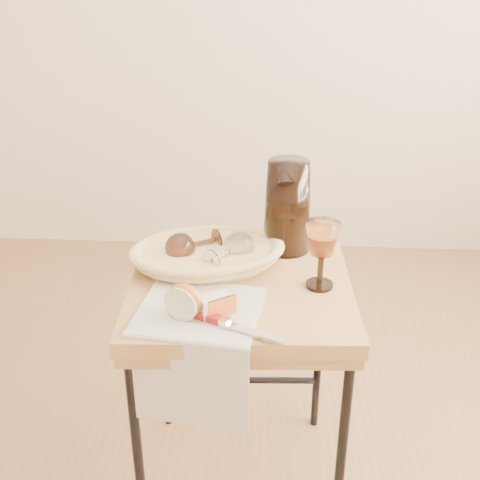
# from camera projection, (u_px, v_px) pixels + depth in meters

# --- Properties ---
(side_table) EXTENTS (0.57, 0.57, 0.70)m
(side_table) POSITION_uv_depth(u_px,v_px,m) (240.00, 389.00, 1.69)
(side_table) COLOR brown
(side_table) RESTS_ON floor
(tea_towel) EXTENTS (0.31, 0.28, 0.01)m
(tea_towel) POSITION_uv_depth(u_px,v_px,m) (200.00, 310.00, 1.40)
(tea_towel) COLOR silver
(tea_towel) RESTS_ON side_table
(bread_basket) EXTENTS (0.40, 0.32, 0.05)m
(bread_basket) POSITION_uv_depth(u_px,v_px,m) (208.00, 256.00, 1.59)
(bread_basket) COLOR tan
(bread_basket) RESTS_ON side_table
(goblet_lying_a) EXTENTS (0.15, 0.14, 0.08)m
(goblet_lying_a) POSITION_uv_depth(u_px,v_px,m) (196.00, 244.00, 1.59)
(goblet_lying_a) COLOR #552F21
(goblet_lying_a) RESTS_ON bread_basket
(goblet_lying_b) EXTENTS (0.14, 0.15, 0.08)m
(goblet_lying_b) POSITION_uv_depth(u_px,v_px,m) (228.00, 252.00, 1.56)
(goblet_lying_b) COLOR white
(goblet_lying_b) RESTS_ON bread_basket
(pitcher) EXTENTS (0.23, 0.28, 0.29)m
(pitcher) POSITION_uv_depth(u_px,v_px,m) (287.00, 206.00, 1.63)
(pitcher) COLOR black
(pitcher) RESTS_ON side_table
(wine_goblet) EXTENTS (0.10, 0.10, 0.17)m
(wine_goblet) POSITION_uv_depth(u_px,v_px,m) (321.00, 255.00, 1.46)
(wine_goblet) COLOR white
(wine_goblet) RESTS_ON side_table
(apple_half) EXTENTS (0.10, 0.07, 0.08)m
(apple_half) POSITION_uv_depth(u_px,v_px,m) (185.00, 300.00, 1.36)
(apple_half) COLOR red
(apple_half) RESTS_ON tea_towel
(apple_wedge) EXTENTS (0.08, 0.07, 0.05)m
(apple_wedge) POSITION_uv_depth(u_px,v_px,m) (215.00, 305.00, 1.37)
(apple_wedge) COLOR beige
(apple_wedge) RESTS_ON tea_towel
(table_knife) EXTENTS (0.23, 0.13, 0.02)m
(table_knife) POSITION_uv_depth(u_px,v_px,m) (228.00, 323.00, 1.33)
(table_knife) COLOR silver
(table_knife) RESTS_ON tea_towel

